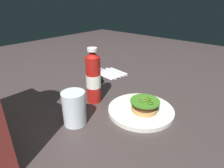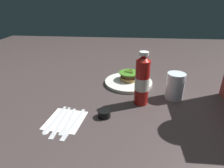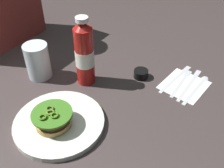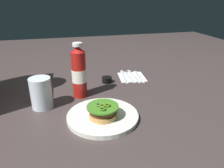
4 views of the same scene
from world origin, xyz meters
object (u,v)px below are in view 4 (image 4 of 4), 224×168
at_px(ketchup_bottle, 79,73).
at_px(napkin, 132,77).
at_px(spoon_utensil, 138,74).
at_px(water_glass, 41,93).
at_px(fork_utensil, 128,75).
at_px(steak_knife, 124,75).
at_px(burger_sandwich, 103,111).
at_px(butter_knife, 133,75).
at_px(condiment_cup, 107,80).
at_px(dinner_plate, 103,116).

bearing_deg(ketchup_bottle, napkin, -61.56).
bearing_deg(ketchup_bottle, spoon_utensil, -61.56).
relative_size(water_glass, fork_utensil, 0.72).
distance_m(ketchup_bottle, napkin, 0.37).
bearing_deg(steak_knife, ketchup_bottle, 126.25).
xyz_separation_m(water_glass, steak_knife, (0.27, -0.44, -0.06)).
height_order(burger_sandwich, fork_utensil, burger_sandwich).
height_order(napkin, spoon_utensil, spoon_utensil).
xyz_separation_m(napkin, steak_knife, (0.03, 0.04, 0.00)).
distance_m(ketchup_bottle, butter_knife, 0.39).
distance_m(napkin, butter_knife, 0.03).
xyz_separation_m(condiment_cup, spoon_utensil, (0.07, -0.20, -0.01)).
height_order(condiment_cup, spoon_utensil, condiment_cup).
xyz_separation_m(napkin, fork_utensil, (0.02, 0.01, 0.00)).
relative_size(water_glass, spoon_utensil, 0.66).
relative_size(spoon_utensil, butter_knife, 0.93).
relative_size(spoon_utensil, fork_utensil, 1.08).
xyz_separation_m(spoon_utensil, steak_knife, (0.01, 0.08, 0.00)).
height_order(spoon_utensil, fork_utensil, same).
relative_size(water_glass, napkin, 0.84).
relative_size(ketchup_bottle, water_glass, 1.92).
bearing_deg(napkin, condiment_cup, 104.71).
height_order(dinner_plate, fork_utensil, dinner_plate).
distance_m(dinner_plate, butter_knife, 0.48).
distance_m(water_glass, condiment_cup, 0.38).
xyz_separation_m(burger_sandwich, butter_knife, (0.42, -0.27, -0.04)).
distance_m(spoon_utensil, butter_knife, 0.03).
relative_size(burger_sandwich, napkin, 0.77).
xyz_separation_m(water_glass, spoon_utensil, (0.26, -0.52, -0.06)).
distance_m(condiment_cup, fork_utensil, 0.15).
bearing_deg(condiment_cup, steak_knife, -58.25).
xyz_separation_m(fork_utensil, steak_knife, (0.01, 0.02, 0.00)).
relative_size(condiment_cup, napkin, 0.35).
height_order(burger_sandwich, water_glass, water_glass).
bearing_deg(fork_utensil, spoon_utensil, -85.79).
height_order(ketchup_bottle, steak_knife, ketchup_bottle).
bearing_deg(water_glass, spoon_utensil, -63.49).
distance_m(ketchup_bottle, spoon_utensil, 0.42).
bearing_deg(steak_knife, condiment_cup, 121.75).
bearing_deg(burger_sandwich, steak_knife, -26.40).
xyz_separation_m(spoon_utensil, fork_utensil, (-0.00, 0.06, 0.00)).
bearing_deg(dinner_plate, burger_sandwich, 170.78).
bearing_deg(dinner_plate, steak_knife, -27.08).
bearing_deg(ketchup_bottle, fork_utensil, -57.56).
height_order(condiment_cup, butter_knife, condiment_cup).
bearing_deg(butter_knife, napkin, 149.26).
xyz_separation_m(ketchup_bottle, spoon_utensil, (0.19, -0.36, -0.11)).
bearing_deg(fork_utensil, condiment_cup, 113.39).
bearing_deg(fork_utensil, water_glass, 118.97).
distance_m(water_glass, fork_utensil, 0.53).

